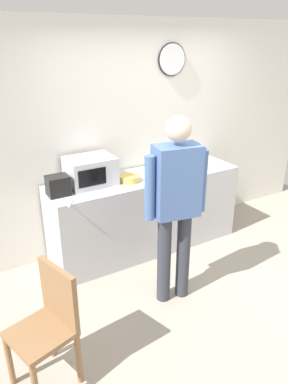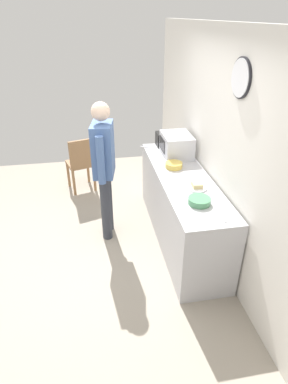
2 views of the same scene
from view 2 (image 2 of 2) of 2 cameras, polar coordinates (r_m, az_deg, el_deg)
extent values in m
plane|color=#9E9384|center=(4.18, -9.70, -10.87)|extent=(6.00, 6.00, 0.00)
cube|color=silver|center=(3.79, 13.62, 7.33)|extent=(5.40, 0.10, 2.60)
cylinder|color=white|center=(3.21, 16.96, 18.94)|extent=(0.34, 0.03, 0.34)
cylinder|color=black|center=(3.21, 17.01, 18.94)|extent=(0.37, 0.02, 0.37)
cube|color=#B7B7BC|center=(4.17, 6.63, -2.73)|extent=(2.28, 0.62, 0.93)
cube|color=silver|center=(4.47, 5.86, 8.37)|extent=(0.50, 0.38, 0.30)
cube|color=black|center=(4.47, 3.25, 8.52)|extent=(0.30, 0.01, 0.18)
cylinder|color=white|center=(3.67, 9.45, 0.78)|extent=(0.23, 0.23, 0.01)
cube|color=#D7BA80|center=(3.65, 9.49, 1.22)|extent=(0.12, 0.12, 0.05)
cylinder|color=gold|center=(4.13, 5.36, 4.82)|extent=(0.22, 0.22, 0.07)
cylinder|color=#4C8E60|center=(3.37, 9.89, -1.57)|extent=(0.24, 0.24, 0.07)
cube|color=black|center=(4.81, 3.34, 9.42)|extent=(0.22, 0.18, 0.20)
cube|color=silver|center=(3.20, 13.89, -4.44)|extent=(0.17, 0.02, 0.01)
cube|color=silver|center=(4.77, 0.29, 8.05)|extent=(0.11, 0.15, 0.01)
cylinder|color=#30343D|center=(4.16, -6.83, -2.99)|extent=(0.13, 0.13, 0.91)
cylinder|color=#30343D|center=(4.33, -6.54, -1.58)|extent=(0.13, 0.13, 0.91)
cube|color=#47669E|center=(3.90, -7.34, 7.52)|extent=(0.44, 0.31, 0.65)
cylinder|color=#47669E|center=(3.68, -7.76, 5.60)|extent=(0.09, 0.09, 0.58)
cylinder|color=#47669E|center=(4.14, -6.91, 8.40)|extent=(0.09, 0.09, 0.58)
sphere|color=beige|center=(3.75, -7.80, 14.10)|extent=(0.22, 0.22, 0.22)
cylinder|color=olive|center=(5.76, -9.98, 3.81)|extent=(0.04, 0.04, 0.45)
cylinder|color=olive|center=(5.69, -13.39, 3.08)|extent=(0.04, 0.04, 0.45)
cylinder|color=olive|center=(5.45, -8.84, 2.38)|extent=(0.04, 0.04, 0.45)
cylinder|color=olive|center=(5.37, -12.42, 1.59)|extent=(0.04, 0.04, 0.45)
cube|color=olive|center=(5.46, -11.41, 5.04)|extent=(0.50, 0.50, 0.04)
cube|color=olive|center=(5.21, -11.10, 6.77)|extent=(0.15, 0.39, 0.45)
camera|label=1|loc=(5.83, -35.91, 21.71)|focal=34.20mm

